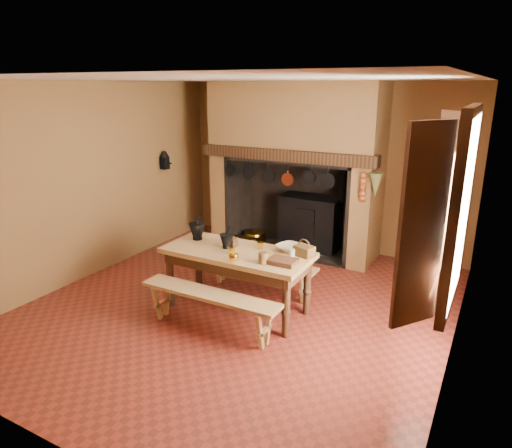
{
  "coord_description": "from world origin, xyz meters",
  "views": [
    {
      "loc": [
        2.73,
        -4.57,
        2.74
      ],
      "look_at": [
        0.06,
        0.3,
        1.04
      ],
      "focal_mm": 32.0,
      "sensor_mm": 36.0,
      "label": 1
    }
  ],
  "objects_px": {
    "work_table": "(237,260)",
    "mixing_bowl": "(290,248)",
    "wicker_basket": "(304,250)",
    "iron_range": "(311,222)",
    "coffee_grinder": "(232,241)",
    "bench_front": "(210,302)"
  },
  "relations": [
    {
      "from": "work_table",
      "to": "mixing_bowl",
      "type": "xyz_separation_m",
      "value": [
        0.57,
        0.29,
        0.16
      ]
    },
    {
      "from": "coffee_grinder",
      "to": "wicker_basket",
      "type": "relative_size",
      "value": 0.66
    },
    {
      "from": "coffee_grinder",
      "to": "wicker_basket",
      "type": "xyz_separation_m",
      "value": [
        0.93,
        0.12,
        0.0
      ]
    },
    {
      "from": "wicker_basket",
      "to": "work_table",
      "type": "bearing_deg",
      "value": -148.77
    },
    {
      "from": "work_table",
      "to": "coffee_grinder",
      "type": "xyz_separation_m",
      "value": [
        -0.13,
        0.1,
        0.19
      ]
    },
    {
      "from": "iron_range",
      "to": "mixing_bowl",
      "type": "height_order",
      "value": "iron_range"
    },
    {
      "from": "coffee_grinder",
      "to": "bench_front",
      "type": "bearing_deg",
      "value": -75.48
    },
    {
      "from": "mixing_bowl",
      "to": "wicker_basket",
      "type": "height_order",
      "value": "wicker_basket"
    },
    {
      "from": "work_table",
      "to": "bench_front",
      "type": "bearing_deg",
      "value": -90.0
    },
    {
      "from": "work_table",
      "to": "wicker_basket",
      "type": "distance_m",
      "value": 0.85
    },
    {
      "from": "iron_range",
      "to": "bench_front",
      "type": "distance_m",
      "value": 3.15
    },
    {
      "from": "iron_range",
      "to": "mixing_bowl",
      "type": "distance_m",
      "value": 2.35
    },
    {
      "from": "work_table",
      "to": "mixing_bowl",
      "type": "bearing_deg",
      "value": 27.24
    },
    {
      "from": "bench_front",
      "to": "wicker_basket",
      "type": "xyz_separation_m",
      "value": [
        0.79,
        0.84,
        0.5
      ]
    },
    {
      "from": "iron_range",
      "to": "bench_front",
      "type": "relative_size",
      "value": 0.93
    },
    {
      "from": "work_table",
      "to": "coffee_grinder",
      "type": "relative_size",
      "value": 10.78
    },
    {
      "from": "bench_front",
      "to": "work_table",
      "type": "bearing_deg",
      "value": 90.0
    },
    {
      "from": "bench_front",
      "to": "coffee_grinder",
      "type": "distance_m",
      "value": 0.88
    },
    {
      "from": "coffee_grinder",
      "to": "mixing_bowl",
      "type": "distance_m",
      "value": 0.73
    },
    {
      "from": "coffee_grinder",
      "to": "wicker_basket",
      "type": "distance_m",
      "value": 0.94
    },
    {
      "from": "bench_front",
      "to": "mixing_bowl",
      "type": "relative_size",
      "value": 5.56
    },
    {
      "from": "mixing_bowl",
      "to": "iron_range",
      "type": "bearing_deg",
      "value": 105.49
    }
  ]
}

